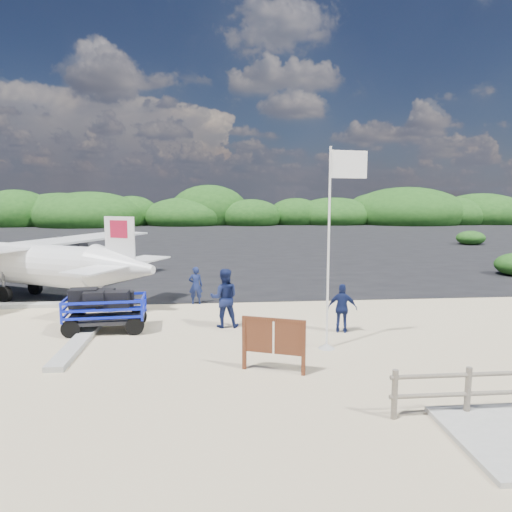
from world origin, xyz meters
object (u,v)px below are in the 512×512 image
Objects in this scene: crew_a at (196,285)px; crew_c at (342,308)px; signboard at (273,372)px; flagpole at (326,348)px; baggage_cart at (106,331)px; aircraft_large at (342,251)px; crew_b at (224,298)px.

crew_a is 0.97× the size of crew_c.
flagpole is at bearing 63.79° from signboard.
baggage_cart is 1.57× the size of signboard.
crew_a is 19.74m from aircraft_large.
aircraft_large is at bearing -89.30° from crew_c.
crew_c is at bearing -9.70° from baggage_cart.
baggage_cart is 7.64m from crew_c.
flagpole is 2.89× the size of crew_b.
signboard is 4.30m from crew_b.
crew_b is at bearing 126.64° from signboard.
aircraft_large reaches higher than crew_a.
baggage_cart is 1.71× the size of crew_c.
crew_c is at bearing 138.09° from crew_a.
baggage_cart is at bearing 10.54° from crew_c.
crew_b is (1.08, -3.34, 0.22)m from crew_a.
crew_c reaches higher than baggage_cart.
baggage_cart is 6.29m from signboard.
aircraft_large is (8.50, 23.94, 0.00)m from signboard.
crew_b reaches higher than crew_a.
aircraft_large is at bearing 91.53° from signboard.
signboard is at bearing -41.93° from baggage_cart.
crew_c is at bearing 59.73° from flagpole.
crew_b is at bearing 91.22° from aircraft_large.
crew_c is (0.87, 1.49, 0.79)m from flagpole.
baggage_cart is 1.36× the size of crew_b.
aircraft_large reaches higher than crew_b.
baggage_cart is 0.18× the size of aircraft_large.
crew_a is 0.77× the size of crew_b.
aircraft_large is (10.71, 16.56, -0.76)m from crew_a.
crew_c is (4.82, -4.27, 0.02)m from crew_a.
flagpole is 7.03m from crew_a.
flagpole is 1.89m from crew_c.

